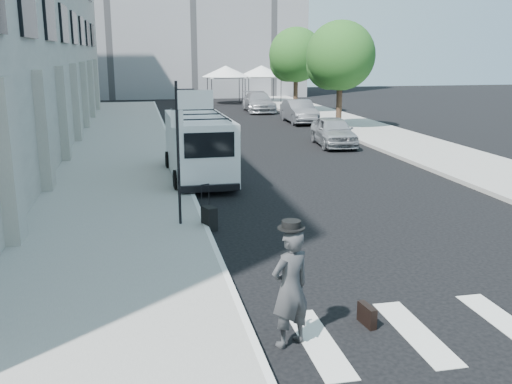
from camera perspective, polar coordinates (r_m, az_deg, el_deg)
name	(u,v)px	position (r m, az deg, el deg)	size (l,w,h in m)	color
ground	(320,267)	(11.89, 6.40, -7.48)	(120.00, 120.00, 0.00)	black
sidewalk_left	(122,147)	(26.85, -13.22, 4.38)	(4.50, 48.00, 0.15)	gray
sidewalk_right	(361,128)	(33.26, 10.50, 6.28)	(4.00, 56.00, 0.15)	gray
sign_pole	(187,123)	(13.86, -6.91, 6.88)	(1.03, 0.07, 3.50)	black
tree_near	(338,58)	(32.59, 8.20, 13.10)	(3.80, 3.83, 6.03)	black
tree_far	(294,57)	(41.17, 3.84, 13.32)	(3.80, 3.83, 6.03)	black
tent_left	(226,72)	(49.12, -3.05, 11.93)	(4.00, 4.00, 3.20)	black
tent_right	(262,71)	(50.20, 0.55, 11.99)	(4.00, 4.00, 3.20)	black
businessman	(290,288)	(8.55, 3.45, -9.55)	(0.67, 0.44, 1.83)	#333335
briefcase	(367,315)	(9.59, 11.03, -11.99)	(0.12, 0.44, 0.34)	black
suitcase	(209,218)	(14.19, -4.70, -2.62)	(0.39, 0.47, 1.13)	black
cargo_van	(198,146)	(19.86, -5.80, 4.57)	(2.13, 5.82, 2.19)	white
parked_car_a	(333,131)	(27.15, 7.75, 6.03)	(1.63, 4.04, 1.38)	gray
parked_car_b	(299,111)	(35.92, 4.33, 8.03)	(1.51, 4.32, 1.42)	#525359
parked_car_c	(259,102)	(42.61, 0.26, 8.98)	(2.00, 4.93, 1.43)	gray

